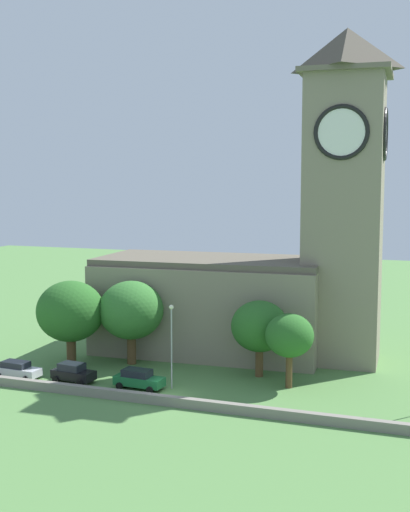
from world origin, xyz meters
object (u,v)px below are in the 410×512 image
(church, at_px, (262,263))
(tree_riverside_east, at_px, (70,311))
(tree_churchyard, at_px, (131,310))
(tree_by_tower, at_px, (289,336))
(tree_riverside_west, at_px, (260,327))
(car_silver, at_px, (17,369))
(car_black, at_px, (73,373))
(car_green, at_px, (139,379))
(streetlamp_west_mid, at_px, (171,334))

(church, relative_size, tree_riverside_east, 3.91)
(church, bearing_deg, tree_churchyard, -144.15)
(church, distance_m, tree_by_tower, 13.52)
(tree_by_tower, xyz_separation_m, tree_riverside_east, (-23.30, 0.08, 0.75))
(tree_riverside_west, bearing_deg, tree_riverside_east, -172.68)
(car_silver, distance_m, tree_riverside_east, 8.12)
(church, xyz_separation_m, car_black, (-14.22, -16.39, -9.33))
(car_green, height_order, tree_riverside_east, tree_riverside_east)
(car_silver, height_order, car_green, car_green)
(car_silver, bearing_deg, car_green, 4.07)
(tree_by_tower, height_order, tree_riverside_east, tree_riverside_east)
(car_green, distance_m, streetlamp_west_mid, 5.27)
(church, distance_m, tree_churchyard, 15.27)
(tree_by_tower, bearing_deg, car_black, -165.00)
(tree_churchyard, bearing_deg, church, 35.85)
(car_green, distance_m, tree_riverside_east, 12.37)
(church, distance_m, car_green, 20.03)
(car_green, relative_size, tree_by_tower, 0.68)
(church, relative_size, car_black, 8.01)
(car_silver, distance_m, car_black, 5.95)
(church, bearing_deg, tree_riverside_west, -76.11)
(tree_riverside_east, bearing_deg, tree_churchyard, 22.80)
(streetlamp_west_mid, bearing_deg, tree_riverside_east, 162.85)
(church, distance_m, car_black, 23.62)
(streetlamp_west_mid, height_order, tree_riverside_west, streetlamp_west_mid)
(car_black, distance_m, tree_by_tower, 20.98)
(car_black, xyz_separation_m, tree_churchyard, (2.40, 7.85, 4.80))
(car_black, distance_m, tree_churchyard, 9.51)
(tree_riverside_east, distance_m, tree_churchyard, 6.31)
(car_green, xyz_separation_m, tree_by_tower, (13.09, 5.03, 4.01))
(church, xyz_separation_m, car_silver, (-20.14, -17.00, -9.42))
(streetlamp_west_mid, relative_size, tree_by_tower, 1.13)
(car_green, height_order, tree_churchyard, tree_churchyard)
(car_black, bearing_deg, tree_riverside_east, 122.28)
(church, bearing_deg, tree_by_tower, -62.85)
(car_silver, relative_size, tree_riverside_west, 0.63)
(church, relative_size, tree_by_tower, 4.96)
(car_silver, xyz_separation_m, tree_by_tower, (25.81, 5.93, 4.10))
(tree_riverside_west, relative_size, tree_riverside_east, 0.85)
(church, relative_size, tree_churchyard, 3.94)
(car_green, bearing_deg, tree_churchyard, 120.24)
(church, height_order, tree_riverside_west, church)
(tree_by_tower, relative_size, tree_riverside_east, 0.79)
(car_black, xyz_separation_m, tree_riverside_west, (16.31, 7.94, 4.08))
(car_silver, height_order, tree_churchyard, tree_churchyard)
(tree_riverside_east, bearing_deg, car_green, -26.56)
(tree_riverside_west, bearing_deg, tree_by_tower, -36.08)
(car_black, distance_m, streetlamp_west_mid, 10.67)
(car_silver, height_order, tree_riverside_west, tree_riverside_west)
(car_silver, distance_m, streetlamp_west_mid, 16.32)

